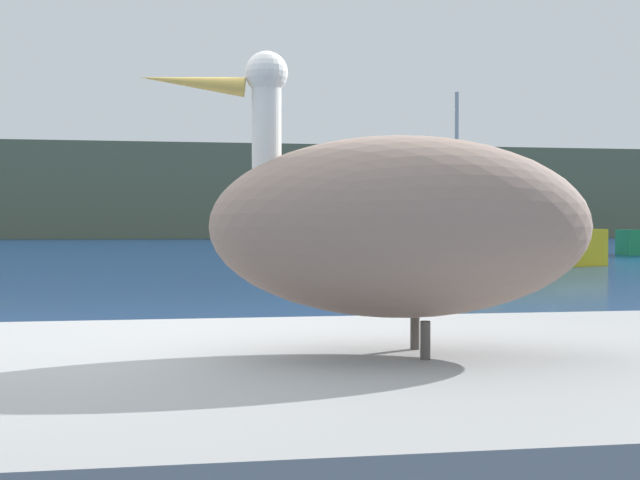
# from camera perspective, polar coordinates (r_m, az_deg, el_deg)

# --- Properties ---
(hillside_backdrop) EXTENTS (140.00, 14.71, 8.56)m
(hillside_backdrop) POSITION_cam_1_polar(r_m,az_deg,el_deg) (77.31, -8.89, 3.37)
(hillside_backdrop) COLOR #5B664C
(hillside_backdrop) RESTS_ON ground
(pelican) EXTENTS (1.41, 0.67, 0.92)m
(pelican) POSITION_cam_1_polar(r_m,az_deg,el_deg) (2.40, 5.78, 1.12)
(pelican) COLOR gray
(pelican) RESTS_ON pier_dock
(fishing_boat_blue) EXTENTS (8.18, 4.20, 4.48)m
(fishing_boat_blue) POSITION_cam_1_polar(r_m,az_deg,el_deg) (42.30, 1.84, 0.67)
(fishing_boat_blue) COLOR blue
(fishing_boat_blue) RESTS_ON ground
(fishing_boat_yellow) EXTENTS (6.22, 3.23, 4.99)m
(fishing_boat_yellow) POSITION_cam_1_polar(r_m,az_deg,el_deg) (23.51, 13.72, 0.24)
(fishing_boat_yellow) COLOR yellow
(fishing_boat_yellow) RESTS_ON ground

